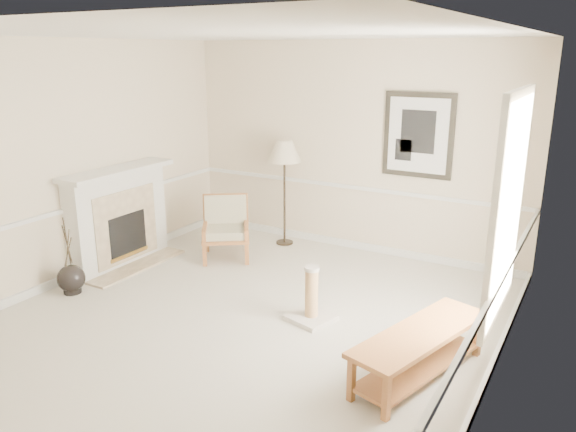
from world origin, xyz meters
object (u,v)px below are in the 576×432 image
(armchair, at_px, (226,225))
(bench, at_px, (420,346))
(floor_vase, at_px, (71,279))
(floor_lamp, at_px, (284,154))
(scratching_post, at_px, (311,303))

(armchair, relative_size, bench, 0.57)
(floor_vase, height_order, floor_lamp, floor_lamp)
(floor_vase, height_order, scratching_post, floor_vase)
(armchair, bearing_deg, bench, -61.47)
(floor_vase, height_order, armchair, floor_vase)
(armchair, distance_m, scratching_post, 2.26)
(armchair, height_order, bench, armchair)
(floor_vase, distance_m, scratching_post, 2.88)
(floor_vase, bearing_deg, bench, 4.31)
(floor_lamp, distance_m, scratching_post, 2.75)
(bench, bearing_deg, scratching_post, 159.84)
(armchair, bearing_deg, floor_vase, -148.19)
(armchair, distance_m, bench, 3.64)
(armchair, xyz_separation_m, scratching_post, (1.94, -1.15, -0.26))
(floor_lamp, bearing_deg, armchair, -117.47)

